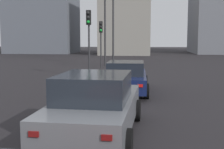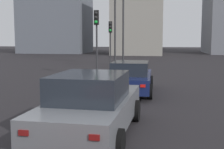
{
  "view_description": "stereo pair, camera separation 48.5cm",
  "coord_description": "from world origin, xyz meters",
  "px_view_note": "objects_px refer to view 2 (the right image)",
  "views": [
    {
      "loc": [
        -4.6,
        -1.06,
        2.5
      ],
      "look_at": [
        5.07,
        -0.0,
        1.34
      ],
      "focal_mm": 49.37,
      "sensor_mm": 36.0,
      "label": 1
    },
    {
      "loc": [
        -4.53,
        -1.54,
        2.5
      ],
      "look_at": [
        5.07,
        -0.0,
        1.34
      ],
      "focal_mm": 49.37,
      "sensor_mm": 36.0,
      "label": 2
    }
  ],
  "objects_px": {
    "traffic_light_near_right": "(110,35)",
    "car_grey_second": "(92,105)",
    "street_lamp_far": "(123,21)",
    "street_lamp_kerbside": "(115,23)",
    "car_navy_lead": "(130,78)",
    "traffic_light_near_left": "(96,30)"
  },
  "relations": [
    {
      "from": "traffic_light_near_right",
      "to": "street_lamp_far",
      "type": "bearing_deg",
      "value": 156.78
    },
    {
      "from": "car_grey_second",
      "to": "traffic_light_near_right",
      "type": "bearing_deg",
      "value": 10.11
    },
    {
      "from": "car_navy_lead",
      "to": "street_lamp_kerbside",
      "type": "distance_m",
      "value": 13.92
    },
    {
      "from": "car_grey_second",
      "to": "street_lamp_kerbside",
      "type": "distance_m",
      "value": 19.88
    },
    {
      "from": "car_navy_lead",
      "to": "traffic_light_near_left",
      "type": "distance_m",
      "value": 6.23
    },
    {
      "from": "traffic_light_near_left",
      "to": "street_lamp_far",
      "type": "distance_m",
      "value": 8.47
    },
    {
      "from": "car_navy_lead",
      "to": "car_grey_second",
      "type": "bearing_deg",
      "value": 175.31
    },
    {
      "from": "street_lamp_far",
      "to": "traffic_light_near_right",
      "type": "bearing_deg",
      "value": 163.52
    },
    {
      "from": "traffic_light_near_right",
      "to": "car_navy_lead",
      "type": "bearing_deg",
      "value": 7.25
    },
    {
      "from": "car_navy_lead",
      "to": "street_lamp_far",
      "type": "relative_size",
      "value": 0.68
    },
    {
      "from": "car_grey_second",
      "to": "street_lamp_far",
      "type": "distance_m",
      "value": 20.07
    },
    {
      "from": "car_grey_second",
      "to": "traffic_light_near_left",
      "type": "bearing_deg",
      "value": 13.6
    },
    {
      "from": "car_grey_second",
      "to": "street_lamp_far",
      "type": "relative_size",
      "value": 0.74
    },
    {
      "from": "traffic_light_near_right",
      "to": "car_grey_second",
      "type": "bearing_deg",
      "value": 1.09
    },
    {
      "from": "street_lamp_kerbside",
      "to": "street_lamp_far",
      "type": "relative_size",
      "value": 0.95
    },
    {
      "from": "traffic_light_near_right",
      "to": "street_lamp_kerbside",
      "type": "distance_m",
      "value": 2.49
    },
    {
      "from": "car_grey_second",
      "to": "traffic_light_near_right",
      "type": "distance_m",
      "value": 17.52
    },
    {
      "from": "traffic_light_near_right",
      "to": "street_lamp_far",
      "type": "height_order",
      "value": "street_lamp_far"
    },
    {
      "from": "street_lamp_kerbside",
      "to": "street_lamp_far",
      "type": "bearing_deg",
      "value": -71.33
    },
    {
      "from": "car_navy_lead",
      "to": "traffic_light_near_right",
      "type": "height_order",
      "value": "traffic_light_near_right"
    },
    {
      "from": "street_lamp_kerbside",
      "to": "car_navy_lead",
      "type": "bearing_deg",
      "value": -168.5
    },
    {
      "from": "traffic_light_near_left",
      "to": "traffic_light_near_right",
      "type": "bearing_deg",
      "value": -176.75
    }
  ]
}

